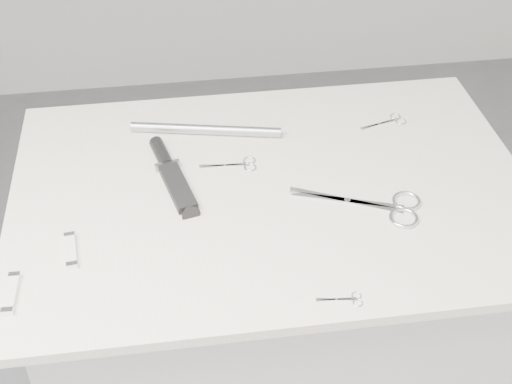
{
  "coord_description": "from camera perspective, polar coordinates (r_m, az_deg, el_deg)",
  "views": [
    {
      "loc": [
        -0.18,
        -1.06,
        1.78
      ],
      "look_at": [
        -0.03,
        -0.01,
        0.92
      ],
      "focal_mm": 50.0,
      "sensor_mm": 36.0,
      "label": 1
    }
  ],
  "objects": [
    {
      "name": "plinth",
      "position": [
        1.71,
        1.07,
        -11.95
      ],
      "size": [
        0.9,
        0.6,
        0.9
      ],
      "primitive_type": "cube",
      "color": "silver",
      "rests_on": "ground"
    },
    {
      "name": "display_board",
      "position": [
        1.38,
        1.29,
        0.13
      ],
      "size": [
        1.0,
        0.7,
        0.02
      ],
      "primitive_type": "cube",
      "color": "beige",
      "rests_on": "plinth"
    },
    {
      "name": "large_shears",
      "position": [
        1.34,
        10.21,
        -1.12
      ],
      "size": [
        0.24,
        0.15,
        0.01
      ],
      "rotation": [
        0.0,
        0.0,
        -0.4
      ],
      "color": "silver",
      "rests_on": "display_board"
    },
    {
      "name": "embroidery_scissors_a",
      "position": [
        1.43,
        -1.42,
        2.2
      ],
      "size": [
        0.11,
        0.05,
        0.0
      ],
      "rotation": [
        0.0,
        0.0,
        -0.05
      ],
      "color": "silver",
      "rests_on": "display_board"
    },
    {
      "name": "embroidery_scissors_b",
      "position": [
        1.58,
        10.62,
        5.58
      ],
      "size": [
        0.11,
        0.06,
        0.0
      ],
      "rotation": [
        0.0,
        0.0,
        0.29
      ],
      "color": "silver",
      "rests_on": "display_board"
    },
    {
      "name": "tiny_scissors",
      "position": [
        1.17,
        7.19,
        -8.53
      ],
      "size": [
        0.08,
        0.03,
        0.0
      ],
      "rotation": [
        0.0,
        0.0,
        -0.11
      ],
      "color": "silver",
      "rests_on": "display_board"
    },
    {
      "name": "sheathed_knife",
      "position": [
        1.41,
        -6.89,
        1.66
      ],
      "size": [
        0.09,
        0.23,
        0.03
      ],
      "rotation": [
        0.0,
        0.0,
        1.8
      ],
      "color": "black",
      "rests_on": "display_board"
    },
    {
      "name": "pocket_knife_a",
      "position": [
        1.23,
        -19.0,
        -7.68
      ],
      "size": [
        0.02,
        0.09,
        0.01
      ],
      "rotation": [
        0.0,
        0.0,
        1.54
      ],
      "color": "silver",
      "rests_on": "display_board"
    },
    {
      "name": "pocket_knife_b",
      "position": [
        1.27,
        -14.6,
        -4.55
      ],
      "size": [
        0.03,
        0.09,
        0.01
      ],
      "rotation": [
        0.0,
        0.0,
        1.68
      ],
      "color": "silver",
      "rests_on": "display_board"
    },
    {
      "name": "metal_rail",
      "position": [
        1.51,
        -4.04,
        5.0
      ],
      "size": [
        0.32,
        0.09,
        0.02
      ],
      "primitive_type": "cylinder",
      "rotation": [
        0.0,
        1.57,
        -0.21
      ],
      "color": "#95979D",
      "rests_on": "display_board"
    }
  ]
}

